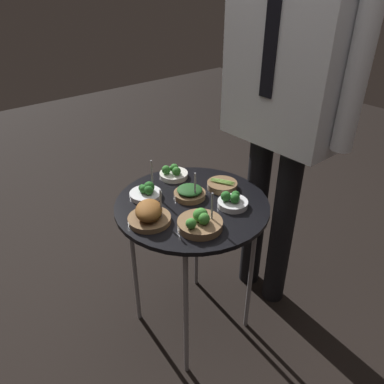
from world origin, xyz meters
name	(u,v)px	position (x,y,z in m)	size (l,w,h in m)	color
ground_plane	(192,321)	(0.00, 0.00, 0.00)	(8.00, 8.00, 0.00)	black
serving_cart	(192,214)	(0.00, 0.00, 0.65)	(0.63, 0.63, 0.71)	black
bowl_broccoli_near_rim	(232,201)	(0.12, 0.11, 0.73)	(0.12, 0.12, 0.06)	silver
bowl_spinach_front_right	(190,193)	(-0.04, 0.02, 0.73)	(0.13, 0.13, 0.13)	brown
bowl_broccoli_front_left	(200,222)	(0.15, -0.09, 0.73)	(0.17, 0.17, 0.14)	brown
bowl_broccoli_front_center	(146,192)	(-0.16, -0.12, 0.73)	(0.13, 0.13, 0.16)	silver
bowl_roast_far_rim	(149,214)	(0.00, -0.21, 0.74)	(0.17, 0.16, 0.14)	brown
bowl_broccoli_back_left	(173,173)	(-0.22, 0.07, 0.73)	(0.13, 0.13, 0.06)	silver
bowl_asparagus_mid_left	(222,185)	(-0.01, 0.18, 0.72)	(0.13, 0.13, 0.04)	brown
waiter_figure	(286,83)	(0.06, 0.45, 1.13)	(0.66, 0.25, 1.78)	black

